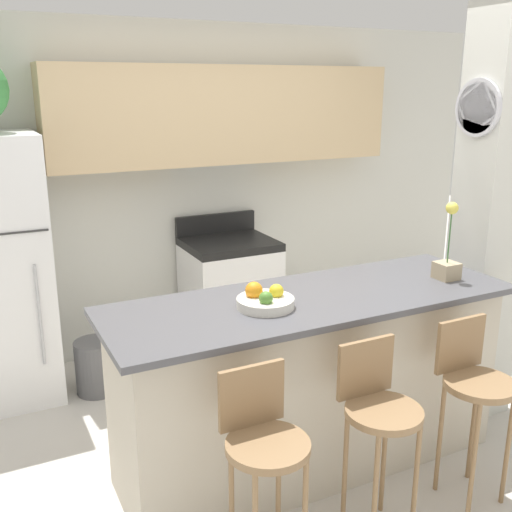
{
  "coord_description": "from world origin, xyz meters",
  "views": [
    {
      "loc": [
        -1.6,
        -2.53,
        2.08
      ],
      "look_at": [
        0.0,
        0.68,
        1.05
      ],
      "focal_mm": 42.0,
      "sensor_mm": 36.0,
      "label": 1
    }
  ],
  "objects": [
    {
      "name": "pillar_right",
      "position": [
        1.3,
        0.05,
        1.28
      ],
      "size": [
        0.38,
        0.33,
        2.55
      ],
      "color": "silver",
      "rests_on": "ground_plane"
    },
    {
      "name": "bar_stool_right",
      "position": [
        0.59,
        -0.59,
        0.63
      ],
      "size": [
        0.36,
        0.36,
        0.94
      ],
      "color": "olive",
      "rests_on": "ground_plane"
    },
    {
      "name": "fruit_bowl",
      "position": [
        -0.3,
        -0.03,
        1.04
      ],
      "size": [
        0.29,
        0.29,
        0.12
      ],
      "color": "silver",
      "rests_on": "counter_bar"
    },
    {
      "name": "orchid_vase",
      "position": [
        0.85,
        -0.08,
        1.12
      ],
      "size": [
        0.12,
        0.12,
        0.45
      ],
      "color": "tan",
      "rests_on": "counter_bar"
    },
    {
      "name": "counter_bar",
      "position": [
        0.0,
        0.0,
        0.51
      ],
      "size": [
        2.24,
        0.75,
        1.0
      ],
      "color": "beige",
      "rests_on": "ground_plane"
    },
    {
      "name": "bar_stool_left",
      "position": [
        -0.59,
        -0.59,
        0.63
      ],
      "size": [
        0.36,
        0.36,
        0.94
      ],
      "color": "olive",
      "rests_on": "ground_plane"
    },
    {
      "name": "trash_bin",
      "position": [
        -0.91,
        1.37,
        0.19
      ],
      "size": [
        0.28,
        0.28,
        0.38
      ],
      "color": "#59595B",
      "rests_on": "ground_plane"
    },
    {
      "name": "stove_range",
      "position": [
        0.24,
        1.62,
        0.46
      ],
      "size": [
        0.69,
        0.59,
        1.07
      ],
      "color": "white",
      "rests_on": "ground_plane"
    },
    {
      "name": "wall_back",
      "position": [
        0.12,
        1.88,
        1.53
      ],
      "size": [
        5.6,
        0.38,
        2.55
      ],
      "color": "silver",
      "rests_on": "ground_plane"
    },
    {
      "name": "ground_plane",
      "position": [
        0.0,
        0.0,
        0.0
      ],
      "size": [
        14.0,
        14.0,
        0.0
      ],
      "primitive_type": "plane",
      "color": "beige"
    },
    {
      "name": "bar_stool_mid",
      "position": [
        0.0,
        -0.59,
        0.63
      ],
      "size": [
        0.36,
        0.36,
        0.94
      ],
      "color": "olive",
      "rests_on": "ground_plane"
    }
  ]
}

